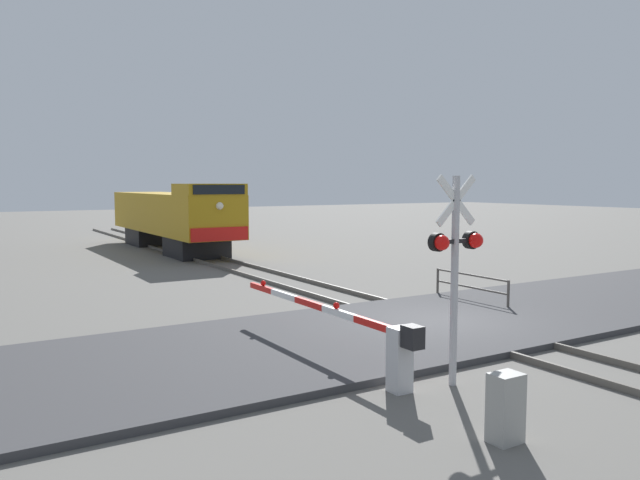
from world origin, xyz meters
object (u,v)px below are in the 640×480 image
at_px(guard_railing, 471,284).
at_px(locomotive, 173,216).
at_px(crossing_signal, 456,256).
at_px(crossing_gate, 368,336).
at_px(utility_cabinet, 506,408).

bearing_deg(guard_railing, locomotive, 98.44).
bearing_deg(locomotive, crossing_signal, -96.80).
relative_size(crossing_gate, utility_cabinet, 6.58).
height_order(locomotive, guard_railing, locomotive).
height_order(locomotive, utility_cabinet, locomotive).
distance_m(locomotive, crossing_signal, 25.92).
relative_size(crossing_signal, utility_cabinet, 3.82).
height_order(crossing_gate, utility_cabinet, crossing_gate).
relative_size(locomotive, crossing_signal, 3.63).
distance_m(crossing_gate, guard_railing, 8.41).
bearing_deg(crossing_gate, utility_cabinet, -91.21).
bearing_deg(crossing_gate, crossing_signal, -47.88).
distance_m(locomotive, crossing_gate, 24.89).
height_order(locomotive, crossing_gate, locomotive).
xyz_separation_m(locomotive, crossing_signal, (-3.07, -25.73, 0.50)).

